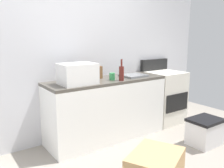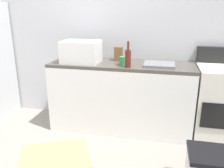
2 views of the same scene
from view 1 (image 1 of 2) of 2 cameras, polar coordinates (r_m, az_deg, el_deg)
The scene contains 9 objects.
wall_back at distance 3.58m, azimuth -8.56°, elevation 7.80°, with size 5.00×0.10×2.60m, color silver.
kitchen_counter at distance 3.59m, azimuth -1.31°, elevation -5.91°, with size 1.80×0.60×0.90m.
stove_oven at distance 4.36m, azimuth 12.12°, elevation -2.82°, with size 0.60×0.61×1.10m.
microwave at distance 3.14m, azimuth -8.18°, elevation 2.43°, with size 0.46×0.34×0.27m, color white.
sink_basin at distance 3.71m, azimuth 5.12°, elevation 2.01°, with size 0.36×0.32×0.03m, color slate.
wine_bottle at distance 3.35m, azimuth 2.26°, elevation 2.68°, with size 0.07×0.07×0.30m.
coffee_mug at distance 3.40m, azimuth 0.03°, elevation 1.80°, with size 0.08×0.08×0.10m, color #338C4C.
knife_block at distance 3.54m, azimuth -3.37°, elevation 2.80°, with size 0.10×0.10×0.18m, color brown.
storage_bin at distance 3.69m, azimuth 21.13°, elevation -10.44°, with size 0.46×0.36×0.38m.
Camera 1 is at (-1.60, -1.65, 1.52)m, focal length 38.48 mm.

